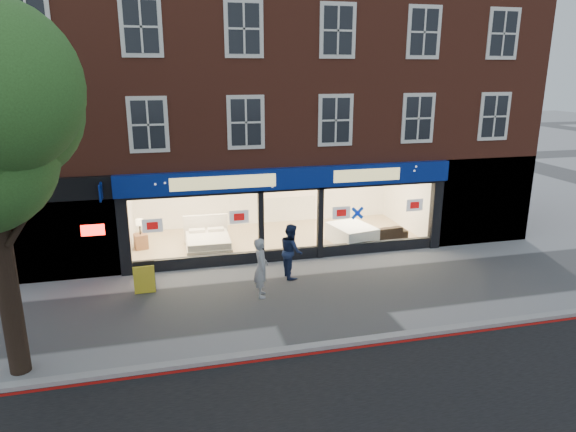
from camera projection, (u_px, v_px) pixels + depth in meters
name	position (u px, v px, depth m)	size (l,w,h in m)	color
ground	(317.00, 295.00, 15.13)	(120.00, 120.00, 0.00)	gray
kerb_line	(355.00, 348.00, 12.23)	(60.00, 0.10, 0.01)	#8C0A07
kerb_stone	(352.00, 342.00, 12.41)	(60.00, 0.25, 0.12)	gray
showroom_floor	(277.00, 239.00, 20.01)	(11.00, 4.50, 0.10)	tan
building	(266.00, 63.00, 19.77)	(19.00, 8.26, 10.30)	brown
display_bed	(208.00, 242.00, 18.55)	(1.64, 1.98, 1.10)	silver
bedside_table	(141.00, 241.00, 18.72)	(0.45, 0.45, 0.55)	brown
mattress_stack	(352.00, 234.00, 19.35)	(1.67, 1.95, 0.68)	white
sofa	(379.00, 234.00, 19.52)	(2.05, 0.80, 0.60)	black
a_board	(144.00, 278.00, 15.13)	(0.62, 0.40, 0.95)	yellow
pedestrian_grey	(261.00, 267.00, 14.86)	(0.65, 0.42, 1.77)	#999AA0
pedestrian_blue	(291.00, 251.00, 16.27)	(0.85, 0.66, 1.75)	#192547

